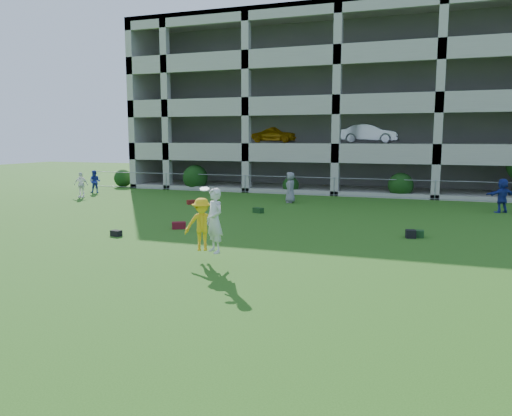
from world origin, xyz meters
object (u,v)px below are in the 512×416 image
at_px(bystander_b, 81,185).
at_px(crate_d, 411,234).
at_px(bystander_c, 290,187).
at_px(bystander_d, 502,196).
at_px(parking_garage, 357,107).
at_px(bystander_a, 95,182).
at_px(frisbee_contest, 206,223).

height_order(bystander_b, crate_d, bystander_b).
height_order(bystander_b, bystander_c, bystander_c).
xyz_separation_m(bystander_d, parking_garage, (-9.10, 12.85, 5.17)).
bearing_deg(crate_d, bystander_d, 63.93).
height_order(bystander_b, bystander_d, bystander_d).
relative_size(bystander_a, frisbee_contest, 0.77).
xyz_separation_m(bystander_c, frisbee_contest, (1.40, -14.12, 0.33)).
bearing_deg(bystander_a, bystander_d, -19.90).
distance_m(bystander_c, parking_garage, 13.81).
height_order(bystander_c, parking_garage, parking_garage).
relative_size(bystander_c, crate_d, 4.98).
bearing_deg(crate_d, parking_garage, 103.88).
bearing_deg(parking_garage, bystander_d, -54.69).
distance_m(bystander_b, frisbee_contest, 18.86).
bearing_deg(bystander_b, frisbee_contest, -50.20).
bearing_deg(frisbee_contest, bystander_a, 135.79).
bearing_deg(bystander_d, bystander_b, -30.55).
distance_m(crate_d, frisbee_contest, 8.15).
distance_m(bystander_b, bystander_d, 23.80).
bearing_deg(parking_garage, bystander_a, -141.73).
height_order(bystander_a, frisbee_contest, frisbee_contest).
bearing_deg(crate_d, bystander_c, 130.11).
distance_m(bystander_d, parking_garage, 16.57).
distance_m(bystander_c, crate_d, 10.74).
bearing_deg(bystander_c, bystander_d, 76.26).
xyz_separation_m(bystander_a, bystander_c, (13.67, -0.54, 0.12)).
bearing_deg(bystander_b, bystander_c, -1.46).
relative_size(bystander_b, bystander_c, 0.89).
distance_m(bystander_c, bystander_d, 10.84).
xyz_separation_m(bystander_b, crate_d, (19.81, -6.36, -0.63)).
height_order(crate_d, frisbee_contest, frisbee_contest).
bearing_deg(frisbee_contest, crate_d, 47.11).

